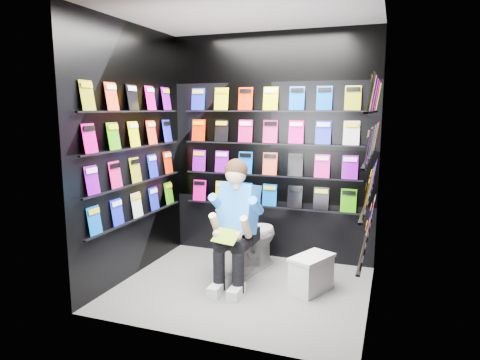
% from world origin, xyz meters
% --- Properties ---
extents(floor, '(2.40, 2.40, 0.00)m').
position_xyz_m(floor, '(0.00, 0.00, 0.00)').
color(floor, slate).
rests_on(floor, ground).
extents(ceiling, '(2.40, 2.40, 0.00)m').
position_xyz_m(ceiling, '(0.00, 0.00, 2.60)').
color(ceiling, white).
rests_on(ceiling, floor).
extents(wall_back, '(2.40, 0.04, 2.60)m').
position_xyz_m(wall_back, '(0.00, 1.00, 1.30)').
color(wall_back, black).
rests_on(wall_back, floor).
extents(wall_front, '(2.40, 0.04, 2.60)m').
position_xyz_m(wall_front, '(0.00, -1.00, 1.30)').
color(wall_front, black).
rests_on(wall_front, floor).
extents(wall_left, '(0.04, 2.00, 2.60)m').
position_xyz_m(wall_left, '(-1.20, 0.00, 1.30)').
color(wall_left, black).
rests_on(wall_left, floor).
extents(wall_right, '(0.04, 2.00, 2.60)m').
position_xyz_m(wall_right, '(1.20, 0.00, 1.30)').
color(wall_right, black).
rests_on(wall_right, floor).
extents(comics_back, '(2.10, 0.06, 1.37)m').
position_xyz_m(comics_back, '(0.00, 0.97, 1.31)').
color(comics_back, '#F24722').
rests_on(comics_back, wall_back).
extents(comics_left, '(0.06, 1.70, 1.37)m').
position_xyz_m(comics_left, '(-1.17, 0.00, 1.31)').
color(comics_left, '#F24722').
rests_on(comics_left, wall_left).
extents(comics_right, '(0.06, 1.70, 1.37)m').
position_xyz_m(comics_right, '(1.17, 0.00, 1.31)').
color(comics_right, '#F24722').
rests_on(comics_right, wall_right).
extents(toilet, '(0.58, 0.83, 0.73)m').
position_xyz_m(toilet, '(-0.08, 0.53, 0.37)').
color(toilet, silver).
rests_on(toilet, floor).
extents(longbox, '(0.39, 0.49, 0.32)m').
position_xyz_m(longbox, '(0.66, 0.17, 0.16)').
color(longbox, silver).
rests_on(longbox, floor).
extents(longbox_lid, '(0.42, 0.52, 0.03)m').
position_xyz_m(longbox_lid, '(0.66, 0.17, 0.34)').
color(longbox_lid, silver).
rests_on(longbox_lid, longbox).
extents(reader, '(0.66, 0.83, 1.36)m').
position_xyz_m(reader, '(-0.08, 0.15, 0.76)').
color(reader, blue).
rests_on(reader, toilet).
extents(held_comic, '(0.28, 0.20, 0.11)m').
position_xyz_m(held_comic, '(-0.08, -0.20, 0.58)').
color(held_comic, green).
rests_on(held_comic, reader).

